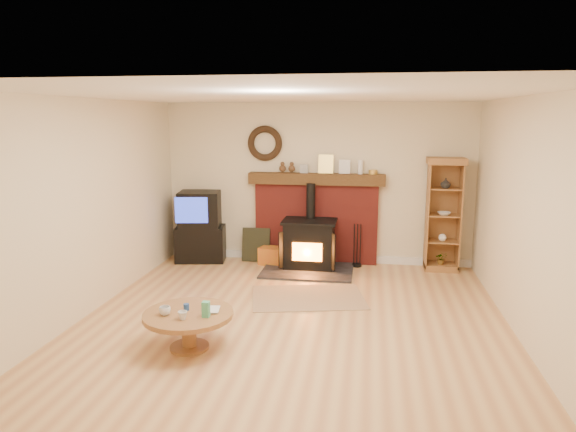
% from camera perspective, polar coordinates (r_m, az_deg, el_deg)
% --- Properties ---
extents(ground, '(5.50, 5.50, 0.00)m').
position_cam_1_polar(ground, '(6.09, 0.38, -11.97)').
color(ground, '#BB7F4E').
rests_on(ground, ground).
extents(room_shell, '(5.02, 5.52, 2.61)m').
position_cam_1_polar(room_shell, '(5.74, 0.37, 4.39)').
color(room_shell, '#C5B697').
rests_on(room_shell, ground).
extents(chimney_breast, '(2.20, 0.22, 1.78)m').
position_cam_1_polar(chimney_breast, '(8.41, 3.14, 0.17)').
color(chimney_breast, maroon).
rests_on(chimney_breast, ground).
extents(wood_stove, '(1.40, 1.00, 1.34)m').
position_cam_1_polar(wood_stove, '(8.12, 2.36, -3.24)').
color(wood_stove, black).
rests_on(wood_stove, ground).
extents(area_rug, '(1.66, 1.31, 0.01)m').
position_cam_1_polar(area_rug, '(6.94, 2.23, -9.01)').
color(area_rug, brown).
rests_on(area_rug, ground).
extents(tv_unit, '(0.87, 0.67, 1.17)m').
position_cam_1_polar(tv_unit, '(8.67, -9.71, -1.28)').
color(tv_unit, black).
rests_on(tv_unit, ground).
extents(curio_cabinet, '(0.57, 0.41, 1.76)m').
position_cam_1_polar(curio_cabinet, '(8.31, 16.86, 0.19)').
color(curio_cabinet, olive).
rests_on(curio_cabinet, ground).
extents(firelog_box, '(0.51, 0.38, 0.28)m').
position_cam_1_polar(firelog_box, '(8.39, -1.58, -4.47)').
color(firelog_box, gold).
rests_on(firelog_box, ground).
extents(leaning_painting, '(0.47, 0.13, 0.56)m').
position_cam_1_polar(leaning_painting, '(8.56, -3.57, -3.21)').
color(leaning_painting, black).
rests_on(leaning_painting, ground).
extents(fire_tools, '(0.16, 0.16, 0.70)m').
position_cam_1_polar(fire_tools, '(8.35, 7.66, -4.69)').
color(fire_tools, black).
rests_on(fire_tools, ground).
extents(coffee_table, '(0.93, 0.93, 0.56)m').
position_cam_1_polar(coffee_table, '(5.49, -11.02, -11.20)').
color(coffee_table, brown).
rests_on(coffee_table, ground).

